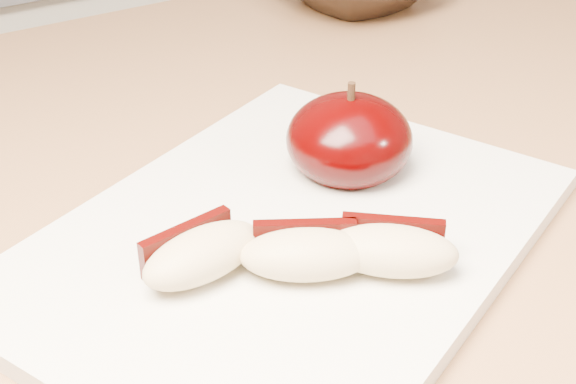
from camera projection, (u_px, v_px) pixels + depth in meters
back_cabinet at (11, 214)px, 1.25m from camera, size 2.40×0.62×0.94m
cutting_board at (288, 239)px, 0.45m from camera, size 0.38×0.33×0.01m
apple_half at (349, 139)px, 0.49m from camera, size 0.10×0.10×0.07m
apple_wedge_a at (200, 253)px, 0.41m from camera, size 0.07×0.04×0.02m
apple_wedge_b at (306, 253)px, 0.41m from camera, size 0.08×0.06×0.02m
apple_wedge_c at (392, 249)px, 0.41m from camera, size 0.07×0.07×0.02m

